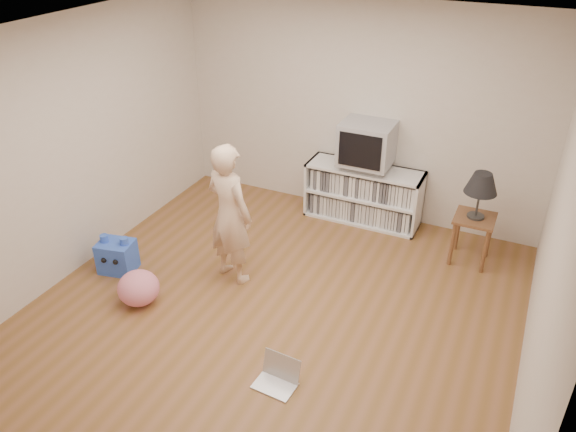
# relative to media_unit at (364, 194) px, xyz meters

# --- Properties ---
(ground) EXTENTS (4.50, 4.50, 0.00)m
(ground) POSITION_rel_media_unit_xyz_m (-0.20, -2.04, -0.35)
(ground) COLOR brown
(ground) RESTS_ON ground
(walls) EXTENTS (4.52, 4.52, 2.60)m
(walls) POSITION_rel_media_unit_xyz_m (-0.20, -2.04, 0.95)
(walls) COLOR beige
(walls) RESTS_ON ground
(ceiling) EXTENTS (4.50, 4.50, 0.01)m
(ceiling) POSITION_rel_media_unit_xyz_m (-0.20, -2.04, 2.25)
(ceiling) COLOR white
(ceiling) RESTS_ON walls
(media_unit) EXTENTS (1.40, 0.45, 0.70)m
(media_unit) POSITION_rel_media_unit_xyz_m (0.00, 0.00, 0.00)
(media_unit) COLOR white
(media_unit) RESTS_ON ground
(dvd_deck) EXTENTS (0.45, 0.35, 0.07)m
(dvd_deck) POSITION_rel_media_unit_xyz_m (0.00, -0.02, 0.39)
(dvd_deck) COLOR gray
(dvd_deck) RESTS_ON media_unit
(crt_tv) EXTENTS (0.60, 0.53, 0.50)m
(crt_tv) POSITION_rel_media_unit_xyz_m (0.00, -0.02, 0.67)
(crt_tv) COLOR #9F9FA4
(crt_tv) RESTS_ON dvd_deck
(side_table) EXTENTS (0.42, 0.42, 0.55)m
(side_table) POSITION_rel_media_unit_xyz_m (1.36, -0.39, 0.07)
(side_table) COLOR brown
(side_table) RESTS_ON ground
(table_lamp) EXTENTS (0.34, 0.34, 0.52)m
(table_lamp) POSITION_rel_media_unit_xyz_m (1.36, -0.39, 0.59)
(table_lamp) COLOR #333333
(table_lamp) RESTS_ON side_table
(person) EXTENTS (0.63, 0.49, 1.51)m
(person) POSITION_rel_media_unit_xyz_m (-0.85, -1.75, 0.40)
(person) COLOR beige
(person) RESTS_ON ground
(laptop) EXTENTS (0.35, 0.29, 0.23)m
(laptop) POSITION_rel_media_unit_xyz_m (0.24, -2.90, -0.29)
(laptop) COLOR silver
(laptop) RESTS_ON ground
(plush_blue) EXTENTS (0.42, 0.37, 0.42)m
(plush_blue) POSITION_rel_media_unit_xyz_m (-2.02, -2.18, -0.17)
(plush_blue) COLOR blue
(plush_blue) RESTS_ON ground
(plush_pink) EXTENTS (0.51, 0.51, 0.35)m
(plush_pink) POSITION_rel_media_unit_xyz_m (-1.46, -2.53, -0.18)
(plush_pink) COLOR pink
(plush_pink) RESTS_ON ground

